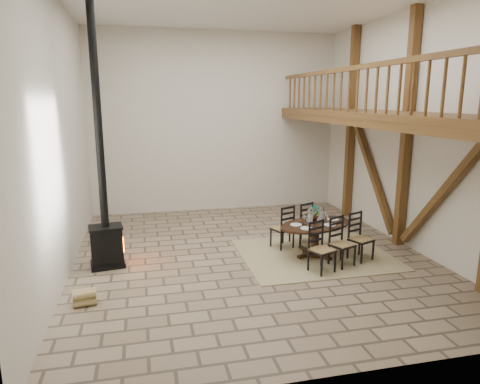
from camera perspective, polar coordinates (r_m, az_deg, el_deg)
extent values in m
plane|color=#8A765C|center=(8.90, 1.47, -8.52)|extent=(8.00, 8.00, 0.00)
cube|color=beige|center=(12.25, -3.17, 9.18)|extent=(7.00, 0.02, 5.00)
cube|color=beige|center=(4.60, 14.14, 3.69)|extent=(7.00, 0.02, 5.00)
cube|color=beige|center=(8.20, -23.02, 6.71)|extent=(0.02, 8.00, 5.00)
cube|color=beige|center=(9.82, 21.94, 7.56)|extent=(0.02, 8.00, 5.00)
cube|color=brown|center=(9.75, 21.36, 7.58)|extent=(0.18, 0.18, 5.00)
cube|color=brown|center=(11.90, 14.58, 8.72)|extent=(0.18, 0.18, 5.00)
cube|color=brown|center=(8.90, 25.28, -0.31)|extent=(0.14, 2.16, 2.54)
cube|color=brown|center=(10.93, 17.26, 2.46)|extent=(0.14, 2.16, 2.54)
cube|color=brown|center=(9.74, 21.50, 9.33)|extent=(0.20, 7.80, 0.20)
cube|color=brown|center=(9.37, 18.03, 9.80)|extent=(1.60, 7.80, 0.12)
cube|color=brown|center=(9.04, 14.12, 9.33)|extent=(0.18, 7.80, 0.22)
cube|color=brown|center=(9.05, 14.46, 15.66)|extent=(0.09, 7.60, 0.09)
cube|color=brown|center=(9.03, 14.32, 13.00)|extent=(0.06, 7.60, 0.86)
cube|color=tan|center=(9.08, 9.91, -8.21)|extent=(3.00, 2.50, 0.02)
ellipsoid|color=black|center=(8.87, 10.07, -4.27)|extent=(1.90, 1.54, 0.04)
cylinder|color=black|center=(8.97, 9.98, -6.35)|extent=(0.16, 0.16, 0.60)
cylinder|color=black|center=(9.06, 9.92, -7.97)|extent=(0.51, 0.51, 0.06)
cube|color=#B08451|center=(8.09, 10.88, -7.61)|extent=(0.51, 0.50, 0.04)
cube|color=black|center=(8.17, 10.82, -9.12)|extent=(0.49, 0.49, 0.42)
cube|color=black|center=(8.12, 10.09, -5.62)|extent=(0.33, 0.16, 0.54)
cube|color=#B08451|center=(8.47, 13.48, -6.82)|extent=(0.51, 0.50, 0.04)
cube|color=black|center=(8.55, 13.40, -8.26)|extent=(0.49, 0.49, 0.42)
cube|color=black|center=(8.50, 12.70, -4.92)|extent=(0.33, 0.16, 0.54)
cube|color=#B08451|center=(8.87, 15.84, -6.08)|extent=(0.51, 0.50, 0.04)
cube|color=black|center=(8.94, 15.76, -7.47)|extent=(0.49, 0.49, 0.42)
cube|color=black|center=(8.90, 15.08, -4.27)|extent=(0.33, 0.16, 0.54)
cube|color=#B08451|center=(9.27, 5.65, -4.86)|extent=(0.51, 0.50, 0.04)
cube|color=black|center=(9.34, 5.62, -6.20)|extent=(0.49, 0.49, 0.42)
cube|color=black|center=(9.07, 6.39, -3.60)|extent=(0.33, 0.16, 0.54)
cube|color=#B08451|center=(9.62, 8.13, -4.29)|extent=(0.51, 0.50, 0.04)
cube|color=black|center=(9.68, 8.09, -5.59)|extent=(0.49, 0.49, 0.42)
cube|color=black|center=(9.43, 8.88, -3.06)|extent=(0.33, 0.16, 0.54)
cube|color=silver|center=(8.87, 10.07, -4.11)|extent=(1.41, 1.06, 0.01)
cube|color=white|center=(8.84, 10.09, -3.59)|extent=(0.86, 0.56, 0.18)
cylinder|color=white|center=(8.71, 9.35, -3.26)|extent=(0.12, 0.12, 0.34)
cylinder|color=white|center=(8.93, 10.86, -2.92)|extent=(0.12, 0.12, 0.34)
cylinder|color=white|center=(8.73, 9.33, -3.83)|extent=(0.06, 0.06, 0.16)
cylinder|color=white|center=(8.96, 10.83, -3.48)|extent=(0.06, 0.06, 0.16)
imported|color=#4C723F|center=(8.85, 9.91, -2.90)|extent=(0.24, 0.20, 0.38)
cube|color=black|center=(8.74, -17.20, -9.14)|extent=(0.69, 0.57, 0.10)
cube|color=black|center=(8.61, -17.36, -6.75)|extent=(0.63, 0.51, 0.67)
cube|color=#FF590C|center=(8.63, -15.38, -6.59)|extent=(0.06, 0.27, 0.27)
cube|color=black|center=(8.51, -17.51, -4.49)|extent=(0.68, 0.55, 0.04)
cylinder|color=black|center=(8.17, -18.47, 9.87)|extent=(0.14, 0.14, 4.19)
cylinder|color=brown|center=(10.03, -17.33, -5.75)|extent=(0.46, 0.46, 0.30)
cube|color=tan|center=(9.98, -17.40, -4.74)|extent=(0.25, 0.25, 0.09)
cube|color=tan|center=(7.30, -20.00, -13.10)|extent=(0.38, 0.28, 0.24)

